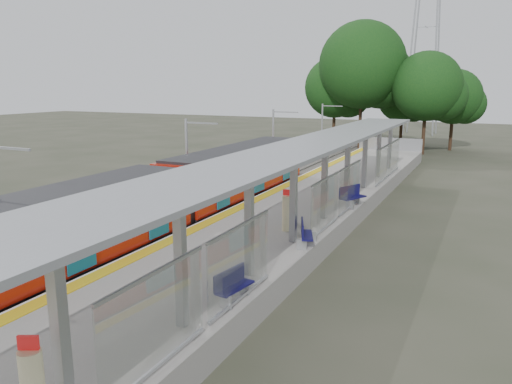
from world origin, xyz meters
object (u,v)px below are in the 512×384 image
(bench_mid, at_px, (305,233))
(bench_far, at_px, (352,196))
(bench_near, at_px, (233,284))
(litter_bin, at_px, (293,215))
(train, at_px, (169,197))
(info_pillar_far, at_px, (287,213))

(bench_mid, relative_size, bench_far, 0.89)
(bench_near, xyz_separation_m, bench_mid, (0.14, 5.79, 0.00))
(bench_near, xyz_separation_m, bench_far, (0.13, 12.89, 0.07))
(bench_far, bearing_deg, litter_bin, -84.99)
(litter_bin, bearing_deg, train, -163.20)
(bench_far, bearing_deg, train, -115.21)
(litter_bin, bearing_deg, bench_mid, -60.12)
(bench_near, distance_m, bench_mid, 5.79)
(train, distance_m, bench_far, 9.38)
(bench_mid, xyz_separation_m, bench_far, (-0.01, 7.10, 0.07))
(train, distance_m, litter_bin, 5.85)
(bench_mid, relative_size, litter_bin, 1.80)
(bench_mid, xyz_separation_m, litter_bin, (-1.54, 2.68, -0.10))
(bench_near, distance_m, bench_far, 12.89)
(bench_far, height_order, litter_bin, bench_far)
(bench_far, distance_m, info_pillar_far, 5.67)
(bench_mid, relative_size, info_pillar_far, 0.82)
(bench_near, bearing_deg, bench_far, 98.49)
(train, distance_m, bench_mid, 7.20)
(litter_bin, bearing_deg, info_pillar_far, -83.54)
(bench_near, xyz_separation_m, info_pillar_far, (-1.28, 7.40, 0.28))
(bench_far, xyz_separation_m, litter_bin, (-1.53, -4.42, -0.17))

